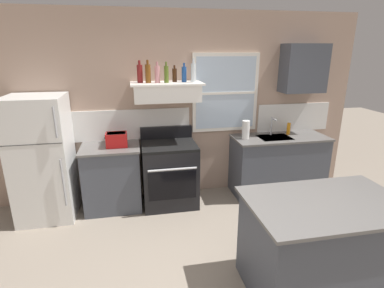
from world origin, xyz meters
TOP-DOWN VIEW (x-y plane):
  - back_wall at (0.03, 2.23)m, footprint 5.40×0.11m
  - refrigerator at (-1.90, 1.84)m, footprint 0.70×0.72m
  - counter_left_of_stove at (-1.05, 1.90)m, footprint 0.79×0.63m
  - toaster at (-0.95, 1.88)m, footprint 0.30×0.20m
  - stove_range at (-0.25, 1.86)m, footprint 0.76×0.69m
  - range_hood_shelf at (-0.25, 1.96)m, footprint 0.96×0.52m
  - bottle_red_label_wine at (-0.60, 2.00)m, footprint 0.07×0.07m
  - bottle_amber_wine at (-0.49, 1.94)m, footprint 0.07×0.07m
  - bottle_rose_pink at (-0.37, 1.93)m, footprint 0.07×0.07m
  - bottle_olive_oil_square at (-0.25, 1.91)m, footprint 0.06×0.06m
  - bottle_brown_stout at (-0.13, 2.01)m, footprint 0.06×0.06m
  - bottle_blue_liqueur at (-0.01, 1.97)m, footprint 0.07×0.07m
  - bottle_clear_tall at (0.11, 1.92)m, footprint 0.06×0.06m
  - counter_right_with_sink at (1.45, 1.90)m, footprint 1.43×0.63m
  - sink_faucet at (1.35, 2.00)m, footprint 0.03×0.17m
  - paper_towel_roll at (0.89, 1.90)m, footprint 0.11×0.11m
  - dish_soap_bottle at (1.63, 2.00)m, footprint 0.06×0.06m
  - kitchen_island at (0.91, -0.07)m, footprint 1.40×0.90m
  - upper_cabinet_right at (1.80, 2.04)m, footprint 0.64×0.32m

SIDE VIEW (x-z plane):
  - counter_left_of_stove at x=-1.05m, z-range 0.00..0.91m
  - counter_right_with_sink at x=1.45m, z-range 0.00..0.91m
  - kitchen_island at x=0.91m, z-range 0.00..0.91m
  - stove_range at x=-0.25m, z-range -0.08..1.01m
  - refrigerator at x=-1.90m, z-range 0.00..1.63m
  - dish_soap_bottle at x=1.63m, z-range 0.91..1.09m
  - toaster at x=-0.95m, z-range 0.91..1.10m
  - paper_towel_roll at x=0.89m, z-range 0.91..1.18m
  - sink_faucet at x=1.35m, z-range 0.94..1.22m
  - back_wall at x=0.03m, z-range 0.00..2.70m
  - range_hood_shelf at x=-0.25m, z-range 1.50..1.75m
  - bottle_brown_stout at x=-0.13m, z-range 1.73..1.95m
  - bottle_blue_liqueur at x=-0.01m, z-range 1.73..1.98m
  - bottle_olive_oil_square at x=-0.25m, z-range 1.72..1.99m
  - bottle_rose_pink at x=-0.37m, z-range 1.72..2.00m
  - bottle_red_label_wine at x=-0.60m, z-range 1.72..2.01m
  - bottle_amber_wine at x=-0.49m, z-range 1.72..2.02m
  - bottle_clear_tall at x=0.11m, z-range 1.72..2.03m
  - upper_cabinet_right at x=1.80m, z-range 1.55..2.25m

